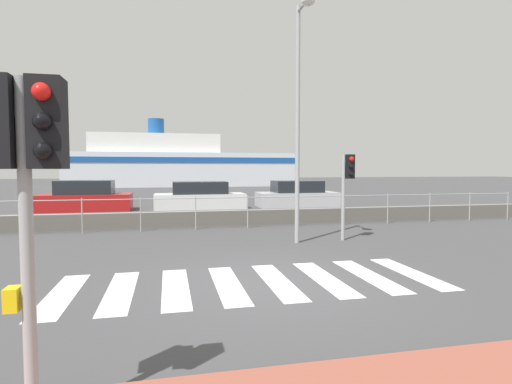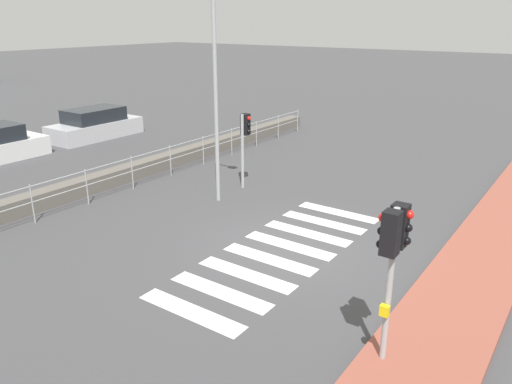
{
  "view_description": "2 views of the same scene",
  "coord_description": "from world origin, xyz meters",
  "px_view_note": "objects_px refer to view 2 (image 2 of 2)",
  "views": [
    {
      "loc": [
        -1.77,
        -6.83,
        2.03
      ],
      "look_at": [
        0.19,
        2.0,
        1.5
      ],
      "focal_mm": 28.0,
      "sensor_mm": 36.0,
      "label": 1
    },
    {
      "loc": [
        -9.49,
        -5.74,
        5.3
      ],
      "look_at": [
        0.13,
        1.0,
        1.2
      ],
      "focal_mm": 35.0,
      "sensor_mm": 36.0,
      "label": 2
    }
  ],
  "objects_px": {
    "traffic_light_far": "(245,134)",
    "parked_car_silver": "(95,125)",
    "streetlamp": "(220,71)",
    "traffic_light_near": "(393,245)"
  },
  "relations": [
    {
      "from": "traffic_light_far",
      "to": "parked_car_silver",
      "type": "height_order",
      "value": "traffic_light_far"
    },
    {
      "from": "traffic_light_far",
      "to": "streetlamp",
      "type": "distance_m",
      "value": 2.61
    },
    {
      "from": "streetlamp",
      "to": "traffic_light_near",
      "type": "bearing_deg",
      "value": -123.07
    },
    {
      "from": "traffic_light_far",
      "to": "streetlamp",
      "type": "relative_size",
      "value": 0.38
    },
    {
      "from": "traffic_light_near",
      "to": "streetlamp",
      "type": "relative_size",
      "value": 0.43
    },
    {
      "from": "traffic_light_far",
      "to": "parked_car_silver",
      "type": "bearing_deg",
      "value": 79.57
    },
    {
      "from": "traffic_light_far",
      "to": "parked_car_silver",
      "type": "relative_size",
      "value": 0.57
    },
    {
      "from": "streetlamp",
      "to": "traffic_light_far",
      "type": "bearing_deg",
      "value": 9.81
    },
    {
      "from": "traffic_light_near",
      "to": "parked_car_silver",
      "type": "xyz_separation_m",
      "value": [
        7.84,
        17.18,
        -1.53
      ]
    },
    {
      "from": "traffic_light_near",
      "to": "parked_car_silver",
      "type": "relative_size",
      "value": 0.63
    }
  ]
}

